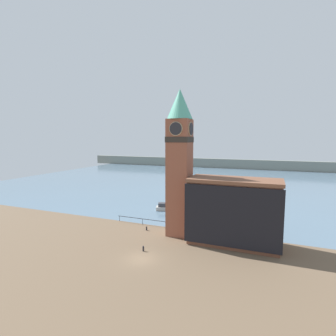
{
  "coord_description": "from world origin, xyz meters",
  "views": [
    {
      "loc": [
        15.77,
        -30.0,
        16.19
      ],
      "look_at": [
        0.76,
        7.88,
        11.54
      ],
      "focal_mm": 28.0,
      "sensor_mm": 36.0,
      "label": 1
    }
  ],
  "objects_px": {
    "clock_tower": "(180,159)",
    "boat_near": "(166,207)",
    "mooring_bollard_far": "(147,228)",
    "mooring_bollard_near": "(143,248)",
    "pier_building": "(234,212)"
  },
  "relations": [
    {
      "from": "clock_tower",
      "to": "boat_near",
      "type": "xyz_separation_m",
      "value": [
        -7.79,
        13.06,
        -12.15
      ]
    },
    {
      "from": "pier_building",
      "to": "mooring_bollard_near",
      "type": "height_order",
      "value": "pier_building"
    },
    {
      "from": "clock_tower",
      "to": "boat_near",
      "type": "bearing_deg",
      "value": 120.82
    },
    {
      "from": "clock_tower",
      "to": "pier_building",
      "type": "bearing_deg",
      "value": -4.71
    },
    {
      "from": "mooring_bollard_near",
      "to": "clock_tower",
      "type": "bearing_deg",
      "value": 72.4
    },
    {
      "from": "pier_building",
      "to": "boat_near",
      "type": "distance_m",
      "value": 22.22
    },
    {
      "from": "boat_near",
      "to": "mooring_bollard_near",
      "type": "bearing_deg",
      "value": -96.2
    },
    {
      "from": "clock_tower",
      "to": "boat_near",
      "type": "height_order",
      "value": "clock_tower"
    },
    {
      "from": "pier_building",
      "to": "mooring_bollard_far",
      "type": "distance_m",
      "value": 15.73
    },
    {
      "from": "mooring_bollard_far",
      "to": "mooring_bollard_near",
      "type": "bearing_deg",
      "value": -66.87
    },
    {
      "from": "clock_tower",
      "to": "mooring_bollard_far",
      "type": "xyz_separation_m",
      "value": [
        -5.97,
        -0.36,
        -12.36
      ]
    },
    {
      "from": "boat_near",
      "to": "pier_building",
      "type": "bearing_deg",
      "value": -59.24
    },
    {
      "from": "mooring_bollard_near",
      "to": "mooring_bollard_far",
      "type": "xyz_separation_m",
      "value": [
        -3.36,
        7.87,
        -0.03
      ]
    },
    {
      "from": "clock_tower",
      "to": "pier_building",
      "type": "relative_size",
      "value": 1.74
    },
    {
      "from": "pier_building",
      "to": "mooring_bollard_far",
      "type": "relative_size",
      "value": 18.96
    }
  ]
}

